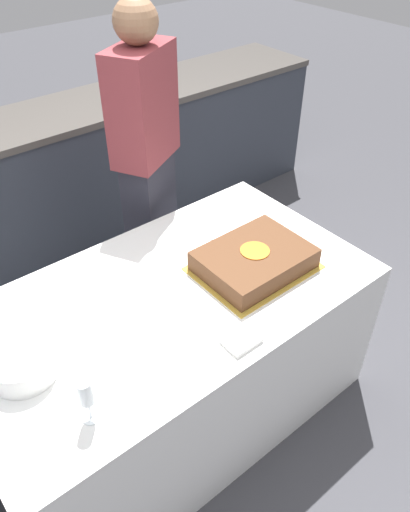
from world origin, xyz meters
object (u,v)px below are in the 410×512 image
plate_stack (23,364)px  person_cutting_cake (148,172)px  cake (254,260)px  wine_glass (86,394)px

plate_stack → person_cutting_cake: bearing=35.6°
cake → wine_glass: (-0.88, -0.21, 0.07)m
plate_stack → person_cutting_cake: size_ratio=0.13×
plate_stack → person_cutting_cake: 1.20m
wine_glass → plate_stack: bearing=106.8°
wine_glass → cake: bearing=13.1°
person_cutting_cake → plate_stack: bearing=7.0°
cake → person_cutting_cake: (-0.00, 0.78, 0.08)m
plate_stack → person_cutting_cake: (0.97, 0.69, 0.08)m
cake → person_cutting_cake: person_cutting_cake is taller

